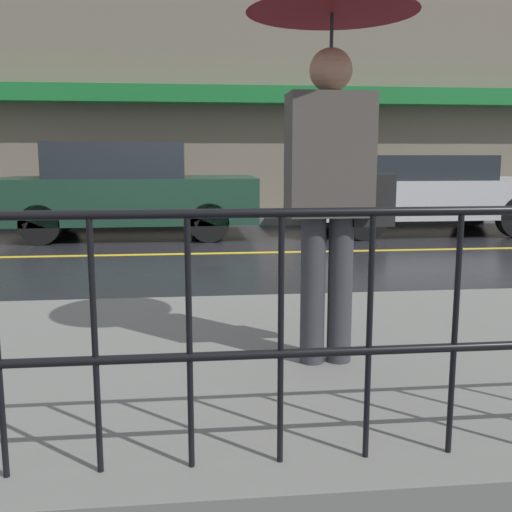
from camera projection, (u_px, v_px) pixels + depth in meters
The scene contains 9 objects.
ground_plane at pixel (203, 254), 8.37m from camera, with size 80.00×80.00×0.00m, color black.
sidewalk_near at pixel (220, 367), 3.69m from camera, with size 28.00×3.14×0.15m.
sidewalk_far at pixel (198, 219), 12.27m from camera, with size 28.00×1.62×0.15m.
lane_marking at pixel (203, 253), 8.37m from camera, with size 25.20×0.12×0.01m.
building_storefront at pixel (195, 79), 12.70m from camera, with size 28.00×0.85×5.95m.
railing_foreground at pixel (235, 308), 2.28m from camera, with size 12.00×0.04×1.02m.
pedestrian at pixel (332, 79), 3.30m from camera, with size 0.94×0.94×2.19m.
car_dark_green at pixel (127, 190), 10.00m from camera, with size 4.17×1.81×1.57m.
car_silver at pixel (422, 192), 10.56m from camera, with size 4.22×1.93×1.36m.
Camera 1 is at (-0.17, -8.29, 1.37)m, focal length 42.00 mm.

